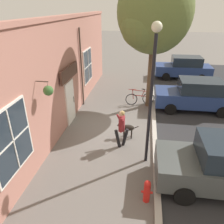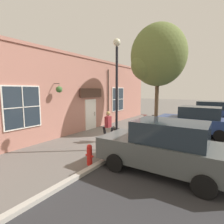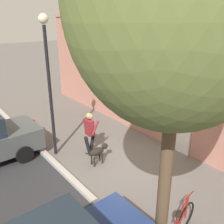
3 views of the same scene
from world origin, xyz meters
name	(u,v)px [view 2 (image 2 of 3)]	position (x,y,z in m)	size (l,w,h in m)	color
ground_plane	(113,135)	(0.00, 0.00, 0.00)	(90.00, 90.00, 0.00)	#66605B
storefront_facade	(84,94)	(-2.34, 0.00, 2.48)	(0.95, 18.00, 4.97)	#B27566
pedestrian_walking	(108,124)	(0.59, -1.38, 0.98)	(0.59, 0.55, 1.65)	black
dog_on_leash	(118,131)	(0.74, -0.64, 0.48)	(0.97, 0.29, 0.72)	black
street_tree_by_curb	(156,57)	(1.59, 2.91, 4.95)	(3.75, 3.38, 7.13)	brown
leaning_bicycle	(150,123)	(1.20, 3.15, 0.38)	(1.70, 0.45, 1.00)	black
parked_car_nearest_curb	(165,147)	(4.14, -3.19, 0.88)	(4.31, 1.97, 1.75)	#474C4C
parked_car_mid_block	(197,121)	(4.28, 2.85, 0.88)	(4.31, 1.97, 1.75)	navy
parked_car_far_end	(209,111)	(4.45, 8.89, 0.88)	(4.31, 1.97, 1.75)	navy
street_lamp	(117,79)	(1.63, -2.18, 3.22)	(0.32, 0.32, 4.94)	black
fire_hydrant	(89,154)	(1.66, -4.12, 0.40)	(0.34, 0.20, 0.77)	red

